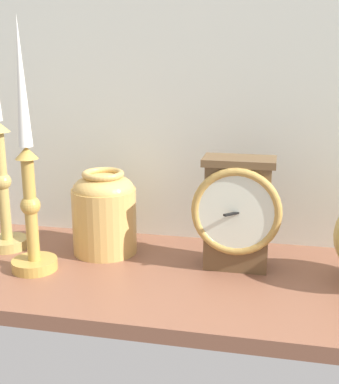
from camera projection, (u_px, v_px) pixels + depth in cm
name	position (u px, v px, depth cm)	size (l,w,h in cm)	color
ground_plane	(165.00, 279.00, 86.56)	(100.00, 36.00, 2.40)	brown
back_wall	(186.00, 70.00, 95.15)	(120.00, 2.00, 65.00)	silver
mantel_clock	(237.00, 212.00, 85.38)	(14.71, 8.96, 19.10)	brown
candlestick_tall_left	(29.00, 186.00, 83.48)	(7.65, 7.65, 41.37)	#BE9542
candlestick_tall_center	(1.00, 172.00, 93.25)	(7.67, 7.67, 42.86)	tan
brass_vase_jar	(104.00, 210.00, 93.17)	(11.66, 11.66, 15.29)	tan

